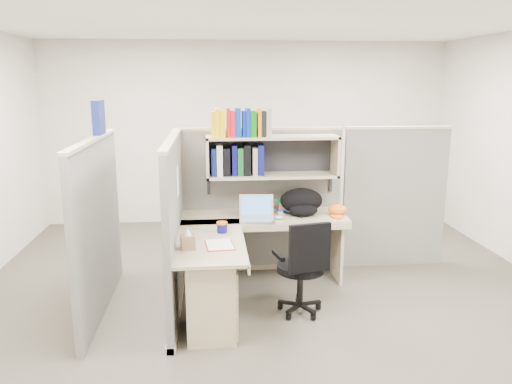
{
  "coord_description": "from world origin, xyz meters",
  "views": [
    {
      "loc": [
        -0.55,
        -4.51,
        2.13
      ],
      "look_at": [
        -0.11,
        0.25,
        1.06
      ],
      "focal_mm": 35.0,
      "sensor_mm": 36.0,
      "label": 1
    }
  ],
  "objects": [
    {
      "name": "task_chair",
      "position": [
        0.26,
        -0.29,
        0.33
      ],
      "size": [
        0.52,
        0.48,
        0.92
      ],
      "color": "black",
      "rests_on": "ground"
    },
    {
      "name": "tissue_box",
      "position": [
        -0.76,
        -0.44,
        0.82
      ],
      "size": [
        0.13,
        0.13,
        0.18
      ],
      "primitive_type": null,
      "rotation": [
        0.0,
        0.0,
        0.16
      ],
      "color": "#89674E",
      "rests_on": "desk"
    },
    {
      "name": "loose_paper",
      "position": [
        -0.49,
        -0.36,
        0.73
      ],
      "size": [
        0.25,
        0.32,
        0.0
      ],
      "primitive_type": null,
      "rotation": [
        0.0,
        0.0,
        0.1
      ],
      "color": "silver",
      "rests_on": "desk"
    },
    {
      "name": "laptop",
      "position": [
        -0.09,
        0.38,
        0.86
      ],
      "size": [
        0.37,
        0.37,
        0.25
      ],
      "primitive_type": null,
      "rotation": [
        0.0,
        0.0,
        -0.05
      ],
      "color": "#BCBBC0",
      "rests_on": "desk"
    },
    {
      "name": "paper_cup",
      "position": [
        0.0,
        0.69,
        0.78
      ],
      "size": [
        0.09,
        0.09,
        0.1
      ],
      "primitive_type": "cylinder",
      "rotation": [
        0.0,
        0.0,
        0.36
      ],
      "color": "white",
      "rests_on": "desk"
    },
    {
      "name": "cubicle",
      "position": [
        -0.37,
        0.45,
        0.91
      ],
      "size": [
        3.79,
        1.84,
        1.95
      ],
      "color": "#5D5E59",
      "rests_on": "ground"
    },
    {
      "name": "backpack",
      "position": [
        0.41,
        0.57,
        0.87
      ],
      "size": [
        0.56,
        0.5,
        0.27
      ],
      "primitive_type": null,
      "rotation": [
        0.0,
        0.0,
        0.37
      ],
      "color": "black",
      "rests_on": "desk"
    },
    {
      "name": "snack_canister",
      "position": [
        -0.46,
        -0.0,
        0.78
      ],
      "size": [
        0.1,
        0.1,
        0.1
      ],
      "color": "#100E53",
      "rests_on": "desk"
    },
    {
      "name": "desk",
      "position": [
        -0.41,
        -0.29,
        0.44
      ],
      "size": [
        1.74,
        1.75,
        0.73
      ],
      "color": "gray",
      "rests_on": "ground"
    },
    {
      "name": "ground",
      "position": [
        0.0,
        0.0,
        0.0
      ],
      "size": [
        6.0,
        6.0,
        0.0
      ],
      "primitive_type": "plane",
      "color": "#342F28",
      "rests_on": "ground"
    },
    {
      "name": "room_shell",
      "position": [
        0.0,
        0.0,
        1.62
      ],
      "size": [
        6.0,
        6.0,
        6.0
      ],
      "color": "#BAB3A8",
      "rests_on": "ground"
    },
    {
      "name": "book_stack",
      "position": [
        0.22,
        0.73,
        0.79
      ],
      "size": [
        0.22,
        0.26,
        0.11
      ],
      "primitive_type": null,
      "rotation": [
        0.0,
        0.0,
        0.2
      ],
      "color": "gray",
      "rests_on": "desk"
    },
    {
      "name": "orange_cap",
      "position": [
        0.79,
        0.53,
        0.78
      ],
      "size": [
        0.26,
        0.28,
        0.11
      ],
      "primitive_type": null,
      "rotation": [
        0.0,
        0.0,
        -0.31
      ],
      "color": "orange",
      "rests_on": "desk"
    },
    {
      "name": "mouse",
      "position": [
        0.14,
        0.4,
        0.75
      ],
      "size": [
        0.11,
        0.09,
        0.04
      ],
      "primitive_type": "ellipsoid",
      "rotation": [
        0.0,
        0.0,
        -0.28
      ],
      "color": "#95ACD4",
      "rests_on": "desk"
    }
  ]
}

